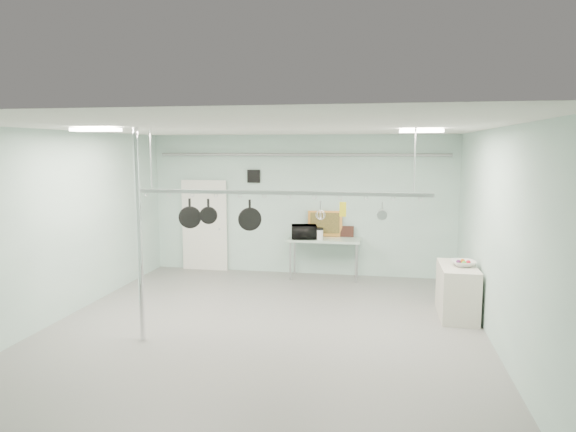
% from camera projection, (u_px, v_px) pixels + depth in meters
% --- Properties ---
extents(floor, '(8.00, 8.00, 0.00)m').
position_uv_depth(floor, '(261.00, 333.00, 8.10)').
color(floor, gray).
rests_on(floor, ground).
extents(ceiling, '(7.00, 8.00, 0.02)m').
position_uv_depth(ceiling, '(259.00, 128.00, 7.68)').
color(ceiling, silver).
rests_on(ceiling, back_wall).
extents(back_wall, '(7.00, 0.02, 3.20)m').
position_uv_depth(back_wall, '(301.00, 205.00, 11.78)').
color(back_wall, silver).
rests_on(back_wall, floor).
extents(right_wall, '(0.02, 8.00, 3.20)m').
position_uv_depth(right_wall, '(500.00, 240.00, 7.27)').
color(right_wall, silver).
rests_on(right_wall, floor).
extents(door, '(1.10, 0.10, 2.20)m').
position_uv_depth(door, '(205.00, 226.00, 12.21)').
color(door, silver).
rests_on(door, floor).
extents(wall_vent, '(0.30, 0.04, 0.30)m').
position_uv_depth(wall_vent, '(254.00, 176.00, 11.87)').
color(wall_vent, black).
rests_on(wall_vent, back_wall).
extents(conduit_pipe, '(6.60, 0.07, 0.07)m').
position_uv_depth(conduit_pipe, '(300.00, 155.00, 11.54)').
color(conduit_pipe, gray).
rests_on(conduit_pipe, back_wall).
extents(chrome_pole, '(0.08, 0.08, 3.20)m').
position_uv_depth(chrome_pole, '(139.00, 236.00, 7.61)').
color(chrome_pole, silver).
rests_on(chrome_pole, floor).
extents(prep_table, '(1.60, 0.70, 0.91)m').
position_uv_depth(prep_table, '(324.00, 242.00, 11.39)').
color(prep_table, '#9CB8A3').
rests_on(prep_table, floor).
extents(side_cabinet, '(0.60, 1.20, 0.90)m').
position_uv_depth(side_cabinet, '(457.00, 291.00, 8.84)').
color(side_cabinet, beige).
rests_on(side_cabinet, floor).
extents(pot_rack, '(4.80, 0.06, 1.00)m').
position_uv_depth(pot_rack, '(277.00, 191.00, 8.06)').
color(pot_rack, '#B7B7BC').
rests_on(pot_rack, ceiling).
extents(light_panel_left, '(0.65, 0.30, 0.05)m').
position_uv_depth(light_panel_left, '(96.00, 130.00, 7.30)').
color(light_panel_left, white).
rests_on(light_panel_left, ceiling).
extents(light_panel_right, '(0.65, 0.30, 0.05)m').
position_uv_depth(light_panel_right, '(421.00, 131.00, 7.84)').
color(light_panel_right, white).
rests_on(light_panel_right, ceiling).
extents(microwave, '(0.61, 0.47, 0.30)m').
position_uv_depth(microwave, '(304.00, 232.00, 11.35)').
color(microwave, black).
rests_on(microwave, prep_table).
extents(coffee_canister, '(0.19, 0.19, 0.22)m').
position_uv_depth(coffee_canister, '(320.00, 235.00, 11.23)').
color(coffee_canister, white).
rests_on(coffee_canister, prep_table).
extents(painting_large, '(0.79, 0.19, 0.58)m').
position_uv_depth(painting_large, '(325.00, 224.00, 11.64)').
color(painting_large, orange).
rests_on(painting_large, prep_table).
extents(painting_small, '(0.30, 0.08, 0.25)m').
position_uv_depth(painting_small, '(347.00, 231.00, 11.57)').
color(painting_small, '#331911').
rests_on(painting_small, prep_table).
extents(fruit_bowl, '(0.48, 0.48, 0.10)m').
position_uv_depth(fruit_bowl, '(463.00, 263.00, 8.73)').
color(fruit_bowl, silver).
rests_on(fruit_bowl, side_cabinet).
extents(skillet_left, '(0.36, 0.17, 0.48)m').
position_uv_depth(skillet_left, '(190.00, 213.00, 8.37)').
color(skillet_left, black).
rests_on(skillet_left, pot_rack).
extents(skillet_mid, '(0.29, 0.13, 0.40)m').
position_uv_depth(skillet_mid, '(208.00, 211.00, 8.31)').
color(skillet_mid, black).
rests_on(skillet_mid, pot_rack).
extents(skillet_right, '(0.37, 0.19, 0.50)m').
position_uv_depth(skillet_right, '(250.00, 215.00, 8.19)').
color(skillet_right, black).
rests_on(skillet_right, pot_rack).
extents(whisk, '(0.16, 0.16, 0.30)m').
position_uv_depth(whisk, '(321.00, 211.00, 7.98)').
color(whisk, silver).
rests_on(whisk, pot_rack).
extents(grater, '(0.10, 0.06, 0.25)m').
position_uv_depth(grater, '(343.00, 209.00, 7.91)').
color(grater, gold).
rests_on(grater, pot_rack).
extents(saucepan, '(0.16, 0.10, 0.27)m').
position_uv_depth(saucepan, '(382.00, 211.00, 7.81)').
color(saucepan, silver).
rests_on(saucepan, pot_rack).
extents(fruit_cluster, '(0.24, 0.24, 0.09)m').
position_uv_depth(fruit_cluster, '(463.00, 261.00, 8.72)').
color(fruit_cluster, red).
rests_on(fruit_cluster, fruit_bowl).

